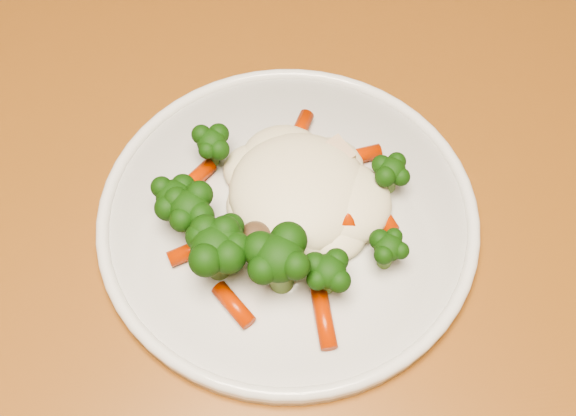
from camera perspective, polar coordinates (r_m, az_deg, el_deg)
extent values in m
plane|color=brown|center=(1.33, -12.19, -12.71)|extent=(3.00, 3.00, 0.00)
cube|color=#985923|center=(0.61, -3.87, 2.58)|extent=(1.25, 0.97, 0.04)
cube|color=#985923|center=(1.26, -18.40, 10.71)|extent=(0.07, 0.07, 0.71)
cylinder|color=white|center=(0.56, 0.00, -0.75)|extent=(0.29, 0.29, 0.01)
ellipsoid|color=#F7ECC5|center=(0.54, 0.89, 2.03)|extent=(0.12, 0.11, 0.05)
ellipsoid|color=black|center=(0.54, -8.82, 0.24)|extent=(0.04, 0.04, 0.04)
ellipsoid|color=black|center=(0.51, -5.71, -3.85)|extent=(0.05, 0.05, 0.05)
ellipsoid|color=black|center=(0.50, -0.72, -4.73)|extent=(0.06, 0.06, 0.05)
ellipsoid|color=black|center=(0.50, 3.15, -5.54)|extent=(0.04, 0.04, 0.04)
ellipsoid|color=black|center=(0.52, 7.85, -3.54)|extent=(0.03, 0.03, 0.03)
ellipsoid|color=black|center=(0.56, 8.06, 2.46)|extent=(0.03, 0.03, 0.03)
ellipsoid|color=black|center=(0.57, -5.98, 4.63)|extent=(0.04, 0.04, 0.03)
ellipsoid|color=black|center=(0.53, -7.64, -0.70)|extent=(0.05, 0.05, 0.04)
ellipsoid|color=black|center=(0.51, -5.17, -3.25)|extent=(0.05, 0.05, 0.05)
cylinder|color=#C43304|center=(0.59, 0.79, 5.82)|extent=(0.02, 0.05, 0.01)
cylinder|color=#C43304|center=(0.57, 5.14, 4.02)|extent=(0.04, 0.04, 0.01)
cylinder|color=#C43304|center=(0.55, 7.02, 0.13)|extent=(0.05, 0.03, 0.01)
cylinder|color=#C43304|center=(0.56, -7.61, 2.06)|extent=(0.02, 0.04, 0.01)
cylinder|color=#C43304|center=(0.53, -7.17, -3.17)|extent=(0.03, 0.04, 0.01)
cylinder|color=#C43304|center=(0.51, -4.32, -7.65)|extent=(0.04, 0.02, 0.01)
cylinder|color=#C43304|center=(0.51, 2.83, -8.61)|extent=(0.04, 0.04, 0.01)
cylinder|color=#C43304|center=(0.54, 4.66, 0.33)|extent=(0.03, 0.04, 0.01)
ellipsoid|color=brown|center=(0.54, 2.10, 1.00)|extent=(0.02, 0.02, 0.02)
ellipsoid|color=brown|center=(0.53, 2.15, -0.24)|extent=(0.03, 0.03, 0.02)
ellipsoid|color=brown|center=(0.54, -1.23, 1.96)|extent=(0.02, 0.02, 0.01)
ellipsoid|color=brown|center=(0.52, -2.59, -2.18)|extent=(0.02, 0.02, 0.02)
cube|color=#D2B18C|center=(0.56, 2.03, 3.92)|extent=(0.02, 0.02, 0.01)
cube|color=#D2B18C|center=(0.56, 4.01, 4.36)|extent=(0.03, 0.02, 0.01)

